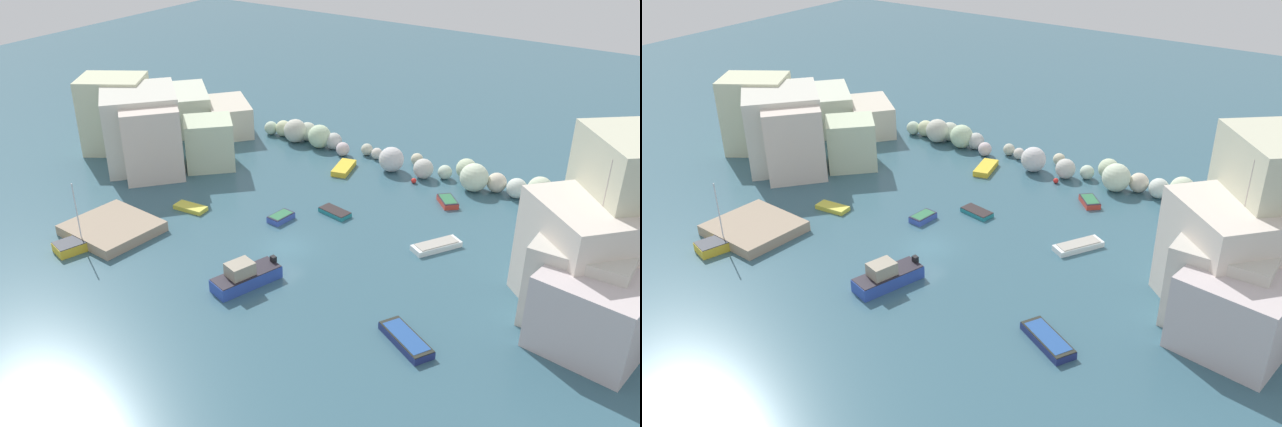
{
  "view_description": "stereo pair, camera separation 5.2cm",
  "coord_description": "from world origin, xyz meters",
  "views": [
    {
      "loc": [
        28.96,
        -38.12,
        28.34
      ],
      "look_at": [
        0.0,
        4.93,
        1.0
      ],
      "focal_mm": 38.17,
      "sensor_mm": 36.0,
      "label": 1
    },
    {
      "loc": [
        29.0,
        -38.09,
        28.34
      ],
      "look_at": [
        0.0,
        4.93,
        1.0
      ],
      "focal_mm": 38.17,
      "sensor_mm": 36.0,
      "label": 2
    }
  ],
  "objects": [
    {
      "name": "moored_boat_1",
      "position": [
        10.22,
        6.71,
        0.26
      ],
      "size": [
        3.35,
        4.3,
        0.55
      ],
      "rotation": [
        0.0,
        0.0,
        1.03
      ],
      "color": "white",
      "rests_on": "cove_water"
    },
    {
      "name": "rock_breakwater",
      "position": [
        -0.96,
        19.41,
        1.11
      ],
      "size": [
        32.86,
        4.87,
        2.71
      ],
      "color": "silver",
      "rests_on": "ground"
    },
    {
      "name": "stone_dock",
      "position": [
        -13.71,
        -6.22,
        0.44
      ],
      "size": [
        7.31,
        6.74,
        0.89
      ],
      "primitive_type": "cube",
      "rotation": [
        0.0,
        0.0,
        -0.07
      ],
      "color": "tan",
      "rests_on": "ground"
    },
    {
      "name": "channel_buoy",
      "position": [
        2.98,
        16.91,
        0.26
      ],
      "size": [
        0.52,
        0.52,
        0.52
      ],
      "primitive_type": "sphere",
      "color": "red",
      "rests_on": "cove_water"
    },
    {
      "name": "moored_boat_4",
      "position": [
        -13.88,
        -9.19,
        0.43
      ],
      "size": [
        3.02,
        4.73,
        5.72
      ],
      "rotation": [
        0.0,
        0.0,
        1.3
      ],
      "color": "yellow",
      "rests_on": "cove_water"
    },
    {
      "name": "moored_boat_7",
      "position": [
        -4.3,
        15.63,
        0.28
      ],
      "size": [
        2.35,
        3.91,
        0.56
      ],
      "rotation": [
        0.0,
        0.0,
        1.81
      ],
      "color": "yellow",
      "rests_on": "cove_water"
    },
    {
      "name": "moored_boat_2",
      "position": [
        13.83,
        -5.54,
        0.32
      ],
      "size": [
        4.6,
        3.51,
        0.61
      ],
      "rotation": [
        0.0,
        0.0,
        2.63
      ],
      "color": "navy",
      "rests_on": "cove_water"
    },
    {
      "name": "cove_water",
      "position": [
        0.0,
        0.0,
        0.0
      ],
      "size": [
        160.0,
        160.0,
        0.0
      ],
      "primitive_type": "plane",
      "color": "#375E6E",
      "rests_on": "ground"
    },
    {
      "name": "moored_boat_9",
      "position": [
        16.05,
        14.62,
        0.31
      ],
      "size": [
        2.57,
        2.03,
        0.59
      ],
      "rotation": [
        0.0,
        0.0,
        2.69
      ],
      "color": "#2E5DB8",
      "rests_on": "cove_water"
    },
    {
      "name": "cliff_headland_left",
      "position": [
        -23.06,
        8.51,
        3.32
      ],
      "size": [
        18.6,
        21.13,
        8.02
      ],
      "color": "beige",
      "rests_on": "ground"
    },
    {
      "name": "moored_boat_6",
      "position": [
        -3.21,
        3.55,
        0.3
      ],
      "size": [
        1.57,
        2.42,
        0.57
      ],
      "rotation": [
        0.0,
        0.0,
        4.6
      ],
      "color": "#3A56B8",
      "rests_on": "cove_water"
    },
    {
      "name": "moored_boat_0",
      "position": [
        0.11,
        7.13,
        0.21
      ],
      "size": [
        3.1,
        1.9,
        0.43
      ],
      "rotation": [
        0.0,
        0.0,
        6.09
      ],
      "color": "teal",
      "rests_on": "cove_water"
    },
    {
      "name": "moored_boat_8",
      "position": [
        -11.19,
        0.59,
        0.2
      ],
      "size": [
        3.1,
        1.57,
        0.4
      ],
      "rotation": [
        0.0,
        0.0,
        3.24
      ],
      "color": "#D7CD41",
      "rests_on": "cove_water"
    },
    {
      "name": "moored_boat_3",
      "position": [
        0.71,
        -6.07,
        0.75
      ],
      "size": [
        3.35,
        5.6,
        2.04
      ],
      "rotation": [
        0.0,
        0.0,
        4.42
      ],
      "color": "#2D4CB1",
      "rests_on": "cove_water"
    },
    {
      "name": "moored_boat_5",
      "position": [
        7.63,
        14.57,
        0.3
      ],
      "size": [
        2.62,
        2.67,
        0.57
      ],
      "rotation": [
        0.0,
        0.0,
        5.46
      ],
      "color": "#C1382C",
      "rests_on": "cove_water"
    }
  ]
}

